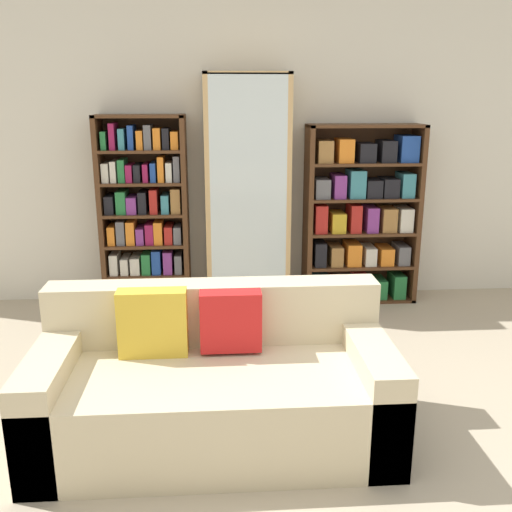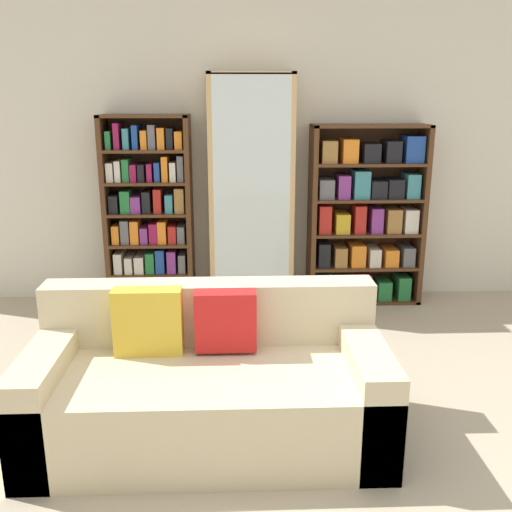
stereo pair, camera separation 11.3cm
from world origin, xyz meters
name	(u,v)px [view 1 (the left image)]	position (x,y,z in m)	size (l,w,h in m)	color
ground_plane	(308,500)	(0.00, 0.00, 0.00)	(16.00, 16.00, 0.00)	tan
wall_back	(261,144)	(0.00, 2.80, 1.35)	(6.83, 0.06, 2.70)	silver
couch	(214,388)	(-0.42, 0.54, 0.28)	(1.82, 0.85, 0.79)	beige
bookshelf_left	(145,215)	(-0.99, 2.60, 0.79)	(0.73, 0.32, 1.61)	#4C2D19
display_cabinet	(247,194)	(-0.13, 2.58, 0.96)	(0.70, 0.36, 1.94)	tan
bookshelf_right	(361,216)	(0.86, 2.60, 0.75)	(0.97, 0.32, 1.53)	#4C2D19
wine_bottle	(308,356)	(0.18, 1.18, 0.14)	(0.08, 0.08, 0.33)	black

